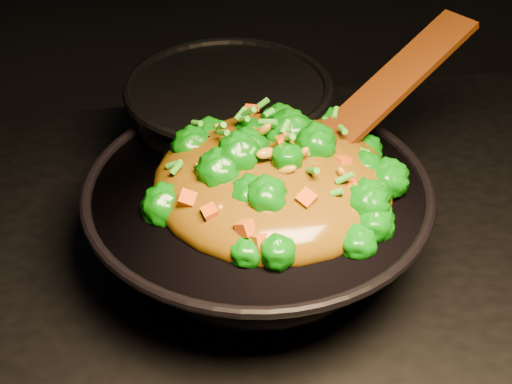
{
  "coord_description": "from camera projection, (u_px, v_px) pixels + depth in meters",
  "views": [
    {
      "loc": [
        -0.2,
        -0.52,
        1.46
      ],
      "look_at": [
        -0.09,
        0.09,
        0.99
      ],
      "focal_mm": 50.0,
      "sensor_mm": 36.0,
      "label": 1
    }
  ],
  "objects": [
    {
      "name": "spatula",
      "position": [
        371.0,
        104.0,
        0.8
      ],
      "size": [
        0.28,
        0.19,
        0.13
      ],
      "primitive_type": "cube",
      "rotation": [
        0.0,
        -0.38,
        0.52
      ],
      "color": "#3B0E04",
      "rests_on": "wok"
    },
    {
      "name": "stir_fry",
      "position": [
        273.0,
        151.0,
        0.74
      ],
      "size": [
        0.29,
        0.29,
        0.09
      ],
      "primitive_type": null,
      "rotation": [
        0.0,
        0.0,
        0.11
      ],
      "color": "#0B6707",
      "rests_on": "wok"
    },
    {
      "name": "back_pot",
      "position": [
        230.0,
        130.0,
        0.91
      ],
      "size": [
        0.3,
        0.3,
        0.14
      ],
      "primitive_type": "cylinder",
      "rotation": [
        0.0,
        0.0,
        0.27
      ],
      "color": "black",
      "rests_on": "stovetop"
    },
    {
      "name": "wok",
      "position": [
        258.0,
        223.0,
        0.79
      ],
      "size": [
        0.48,
        0.48,
        0.1
      ],
      "primitive_type": null,
      "rotation": [
        0.0,
        0.0,
        0.41
      ],
      "color": "black",
      "rests_on": "stovetop"
    }
  ]
}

